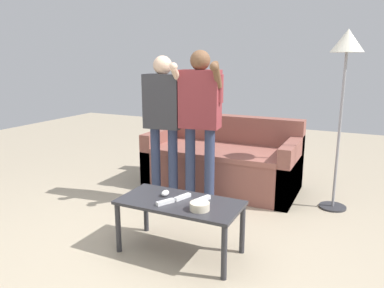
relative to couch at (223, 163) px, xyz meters
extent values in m
plane|color=tan|center=(0.16, -1.62, -0.31)|extent=(12.00, 12.00, 0.00)
cube|color=brown|center=(0.00, -0.04, -0.08)|extent=(1.80, 0.89, 0.45)
cube|color=#94584D|center=(0.00, -0.11, 0.17)|extent=(1.52, 0.77, 0.06)
cube|color=brown|center=(0.00, 0.32, 0.34)|extent=(1.80, 0.18, 0.40)
cube|color=brown|center=(-0.83, -0.04, 0.02)|extent=(0.14, 0.89, 0.67)
cube|color=brown|center=(0.83, -0.04, 0.02)|extent=(0.14, 0.89, 0.67)
cube|color=#2D2D33|center=(0.26, -1.66, 0.12)|extent=(0.99, 0.49, 0.03)
cylinder|color=#2D2D33|center=(-0.20, -1.87, -0.10)|extent=(0.04, 0.04, 0.42)
cylinder|color=#2D2D33|center=(0.72, -1.87, -0.10)|extent=(0.04, 0.04, 0.42)
cylinder|color=#2D2D33|center=(-0.20, -1.45, -0.10)|extent=(0.04, 0.04, 0.42)
cylinder|color=#2D2D33|center=(0.72, -1.45, -0.10)|extent=(0.04, 0.04, 0.42)
cylinder|color=beige|center=(0.47, -1.75, 0.17)|extent=(0.15, 0.15, 0.06)
ellipsoid|color=white|center=(0.09, -1.60, 0.16)|extent=(0.06, 0.09, 0.05)
cylinder|color=#4C4C51|center=(0.09, -1.59, 0.19)|extent=(0.02, 0.02, 0.01)
cylinder|color=#2D2D33|center=(1.31, -0.13, -0.30)|extent=(0.28, 0.28, 0.02)
cylinder|color=gray|center=(1.31, -0.13, 0.51)|extent=(0.03, 0.03, 1.60)
cone|color=silver|center=(1.31, -0.13, 1.42)|extent=(0.32, 0.32, 0.22)
cylinder|color=#2D3856|center=(-0.12, -0.69, 0.12)|extent=(0.11, 0.11, 0.86)
cylinder|color=#2D3856|center=(0.10, -0.67, 0.12)|extent=(0.11, 0.11, 0.86)
cube|color=brown|center=(-0.01, -0.68, 0.85)|extent=(0.43, 0.26, 0.59)
sphere|color=brown|center=(-0.01, -0.68, 1.24)|extent=(0.20, 0.20, 0.20)
cylinder|color=brown|center=(-0.21, -0.70, 0.82)|extent=(0.08, 0.08, 0.56)
cylinder|color=brown|center=(0.19, -0.66, 0.96)|extent=(0.08, 0.08, 0.28)
cylinder|color=brown|center=(0.21, -0.77, 1.10)|extent=(0.09, 0.22, 0.27)
sphere|color=brown|center=(0.22, -0.88, 1.18)|extent=(0.08, 0.08, 0.08)
cylinder|color=#2D3856|center=(-0.52, -0.73, 0.11)|extent=(0.10, 0.10, 0.83)
cylinder|color=#2D3856|center=(-0.32, -0.71, 0.11)|extent=(0.10, 0.10, 0.83)
cube|color=#38383D|center=(-0.42, -0.72, 0.81)|extent=(0.41, 0.25, 0.57)
sphere|color=beige|center=(-0.42, -0.72, 1.18)|extent=(0.20, 0.20, 0.20)
cylinder|color=beige|center=(-0.62, -0.74, 0.78)|extent=(0.07, 0.07, 0.54)
cylinder|color=#38383D|center=(-0.22, -0.70, 0.92)|extent=(0.07, 0.07, 0.27)
cylinder|color=beige|center=(-0.21, -0.79, 1.07)|extent=(0.09, 0.25, 0.23)
sphere|color=beige|center=(-0.21, -0.88, 1.18)|extent=(0.08, 0.08, 0.08)
cube|color=white|center=(0.25, -1.60, 0.15)|extent=(0.09, 0.16, 0.03)
cylinder|color=silver|center=(0.26, -1.57, 0.17)|extent=(0.01, 0.01, 0.00)
cube|color=silver|center=(0.24, -1.65, 0.17)|extent=(0.02, 0.02, 0.00)
cube|color=white|center=(0.42, -1.57, 0.15)|extent=(0.09, 0.16, 0.03)
cylinder|color=silver|center=(0.43, -1.55, 0.17)|extent=(0.01, 0.01, 0.00)
cube|color=silver|center=(0.40, -1.62, 0.17)|extent=(0.02, 0.02, 0.00)
cube|color=white|center=(0.18, -1.76, 0.15)|extent=(0.10, 0.15, 0.03)
cylinder|color=silver|center=(0.19, -1.73, 0.17)|extent=(0.01, 0.01, 0.00)
cube|color=silver|center=(0.16, -1.80, 0.17)|extent=(0.02, 0.02, 0.00)
camera|label=1|loc=(1.54, -4.12, 1.25)|focal=34.50mm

